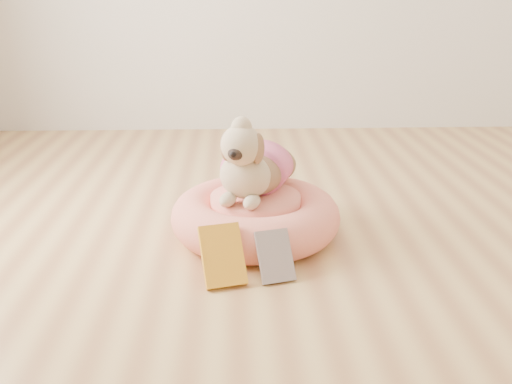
{
  "coord_description": "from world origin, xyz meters",
  "views": [
    {
      "loc": [
        -0.28,
        -1.86,
        0.98
      ],
      "look_at": [
        -0.2,
        0.27,
        0.21
      ],
      "focal_mm": 40.0,
      "sensor_mm": 36.0,
      "label": 1
    }
  ],
  "objects_px": {
    "pet_bed": "(256,216)",
    "book_white": "(275,256)",
    "book_yellow": "(223,255)",
    "dog": "(253,152)"
  },
  "relations": [
    {
      "from": "dog",
      "to": "book_yellow",
      "type": "bearing_deg",
      "value": -86.34
    },
    {
      "from": "book_yellow",
      "to": "book_white",
      "type": "relative_size",
      "value": 1.17
    },
    {
      "from": "book_yellow",
      "to": "pet_bed",
      "type": "bearing_deg",
      "value": 56.98
    },
    {
      "from": "pet_bed",
      "to": "book_white",
      "type": "xyz_separation_m",
      "value": [
        0.06,
        -0.37,
        -0.0
      ]
    },
    {
      "from": "book_white",
      "to": "pet_bed",
      "type": "bearing_deg",
      "value": 83.27
    },
    {
      "from": "pet_bed",
      "to": "book_yellow",
      "type": "relative_size",
      "value": 3.16
    },
    {
      "from": "book_white",
      "to": "book_yellow",
      "type": "bearing_deg",
      "value": 169.96
    },
    {
      "from": "pet_bed",
      "to": "book_yellow",
      "type": "height_order",
      "value": "book_yellow"
    },
    {
      "from": "pet_bed",
      "to": "book_white",
      "type": "distance_m",
      "value": 0.37
    },
    {
      "from": "book_yellow",
      "to": "dog",
      "type": "bearing_deg",
      "value": 59.02
    }
  ]
}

